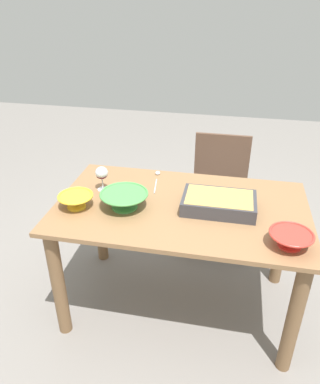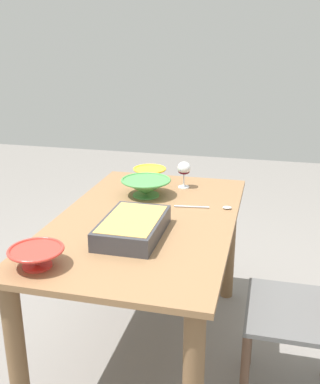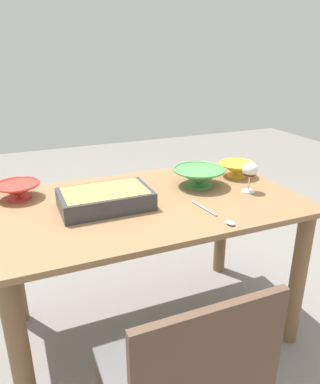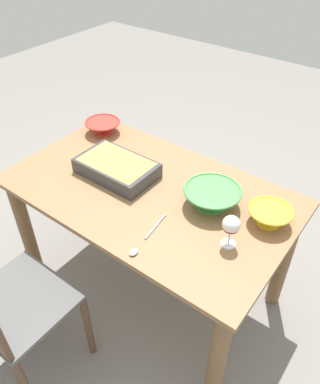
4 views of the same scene
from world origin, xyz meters
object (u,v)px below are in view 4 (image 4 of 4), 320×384
object	(u,v)px
chair	(5,310)
serving_bowl	(103,126)
small_bowl	(270,215)
dining_table	(149,212)
casserole_dish	(116,168)
serving_spoon	(142,242)
mixing_bowl	(212,196)
wine_glass	(231,226)

from	to	relation	value
chair	serving_bowl	distance (m)	1.12
small_bowl	chair	bearing A→B (deg)	50.40
chair	serving_bowl	bearing A→B (deg)	-70.23
chair	dining_table	bearing A→B (deg)	-103.35
casserole_dish	serving_spoon	world-z (taller)	casserole_dish
casserole_dish	small_bowl	size ratio (longest dim) A/B	2.03
serving_spoon	dining_table	bearing A→B (deg)	-55.72
dining_table	serving_bowl	world-z (taller)	serving_bowl
dining_table	serving_spoon	world-z (taller)	serving_spoon
chair	small_bowl	size ratio (longest dim) A/B	4.38
mixing_bowl	casserole_dish	bearing A→B (deg)	9.81
mixing_bowl	serving_bowl	size ratio (longest dim) A/B	1.28
small_bowl	serving_bowl	distance (m)	1.11
mixing_bowl	chair	bearing A→B (deg)	60.33
wine_glass	serving_spoon	xyz separation A→B (m)	(0.28, 0.21, -0.10)
small_bowl	casserole_dish	bearing A→B (deg)	10.16
dining_table	casserole_dish	size ratio (longest dim) A/B	3.54
dining_table	serving_bowl	distance (m)	0.63
dining_table	wine_glass	bearing A→B (deg)	169.96
wine_glass	casserole_dish	world-z (taller)	wine_glass
dining_table	wine_glass	distance (m)	0.55
wine_glass	small_bowl	xyz separation A→B (m)	(-0.08, -0.22, -0.06)
mixing_bowl	serving_spoon	size ratio (longest dim) A/B	0.93
mixing_bowl	serving_spoon	distance (m)	0.39
serving_bowl	serving_spoon	world-z (taller)	serving_bowl
small_bowl	wine_glass	bearing A→B (deg)	70.75
dining_table	small_bowl	xyz separation A→B (m)	(-0.56, -0.13, 0.19)
casserole_dish	serving_spoon	size ratio (longest dim) A/B	1.39
dining_table	serving_spoon	distance (m)	0.38
dining_table	chair	world-z (taller)	chair
mixing_bowl	dining_table	bearing A→B (deg)	15.31
small_bowl	serving_bowl	size ratio (longest dim) A/B	0.94
small_bowl	serving_bowl	bearing A→B (deg)	-6.63
serving_bowl	serving_spoon	size ratio (longest dim) A/B	0.73
casserole_dish	serving_bowl	size ratio (longest dim) A/B	1.90
mixing_bowl	serving_bowl	bearing A→B (deg)	-11.86
small_bowl	serving_spoon	distance (m)	0.56
wine_glass	chair	bearing A→B (deg)	45.56
chair	wine_glass	bearing A→B (deg)	-134.44
dining_table	serving_bowl	xyz separation A→B (m)	(0.55, -0.26, 0.19)
serving_spoon	small_bowl	bearing A→B (deg)	-130.38
casserole_dish	small_bowl	bearing A→B (deg)	-169.84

